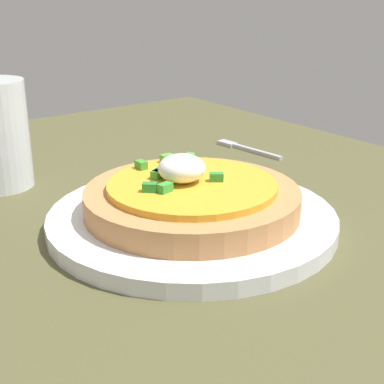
# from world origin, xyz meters

# --- Properties ---
(dining_table) EXTENTS (1.17, 0.67, 0.03)m
(dining_table) POSITION_xyz_m (0.00, 0.00, 0.01)
(dining_table) COLOR brown
(dining_table) RESTS_ON ground
(plate) EXTENTS (0.27, 0.27, 0.02)m
(plate) POSITION_xyz_m (-0.07, -0.05, 0.03)
(plate) COLOR white
(plate) RESTS_ON dining_table
(pizza) EXTENTS (0.20, 0.20, 0.06)m
(pizza) POSITION_xyz_m (-0.07, -0.05, 0.06)
(pizza) COLOR tan
(pizza) RESTS_ON plate
(fork) EXTENTS (0.11, 0.02, 0.00)m
(fork) POSITION_xyz_m (-0.23, 0.16, 0.03)
(fork) COLOR #B7B7BC
(fork) RESTS_ON dining_table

